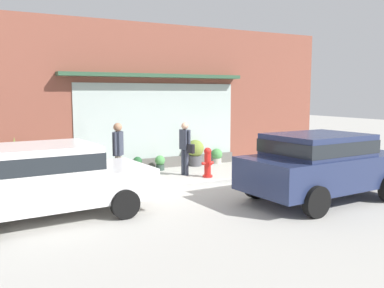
{
  "coord_description": "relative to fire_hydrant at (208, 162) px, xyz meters",
  "views": [
    {
      "loc": [
        -5.42,
        -10.15,
        2.55
      ],
      "look_at": [
        0.5,
        1.2,
        1.0
      ],
      "focal_mm": 39.07,
      "sensor_mm": 36.0,
      "label": 1
    }
  ],
  "objects": [
    {
      "name": "curb_strip",
      "position": [
        -0.83,
        -0.99,
        -0.4
      ],
      "size": [
        14.0,
        0.24,
        0.12
      ],
      "primitive_type": "cube",
      "color": "#B2B2AD",
      "rests_on": "ground_plane"
    },
    {
      "name": "pedestrian_with_handbag",
      "position": [
        -0.47,
        0.58,
        0.51
      ],
      "size": [
        0.29,
        0.64,
        1.66
      ],
      "rotation": [
        0.0,
        0.0,
        5.01
      ],
      "color": "#333847",
      "rests_on": "ground_plane"
    },
    {
      "name": "potted_plant_window_left",
      "position": [
        -1.64,
        1.7,
        -0.21
      ],
      "size": [
        0.32,
        0.32,
        0.52
      ],
      "color": "#9E6042",
      "rests_on": "ground_plane"
    },
    {
      "name": "parked_car_navy",
      "position": [
        1.0,
        -3.67,
        0.46
      ],
      "size": [
        4.13,
        2.3,
        1.61
      ],
      "rotation": [
        0.0,
        0.0,
        0.07
      ],
      "color": "navy",
      "rests_on": "ground_plane"
    },
    {
      "name": "potted_plant_corner_tall",
      "position": [
        0.61,
        1.95,
        0.06
      ],
      "size": [
        0.61,
        0.61,
        0.93
      ],
      "color": "#4C4C51",
      "rests_on": "ground_plane"
    },
    {
      "name": "potted_plant_low_front",
      "position": [
        1.58,
        2.09,
        -0.18
      ],
      "size": [
        0.41,
        0.41,
        0.54
      ],
      "color": "#B7B2A3",
      "rests_on": "ground_plane"
    },
    {
      "name": "fire_hydrant",
      "position": [
        0.0,
        0.0,
        0.0
      ],
      "size": [
        0.38,
        0.35,
        0.91
      ],
      "color": "red",
      "rests_on": "ground_plane"
    },
    {
      "name": "potted_plant_near_hydrant",
      "position": [
        -5.27,
        2.03,
        0.17
      ],
      "size": [
        0.45,
        0.45,
        1.31
      ],
      "color": "#4C4C51",
      "rests_on": "ground_plane"
    },
    {
      "name": "potted_plant_doorstep",
      "position": [
        -4.25,
        1.94,
        -0.11
      ],
      "size": [
        0.54,
        0.54,
        0.69
      ],
      "color": "#33473D",
      "rests_on": "ground_plane"
    },
    {
      "name": "pedestrian_passerby",
      "position": [
        -2.81,
        0.01,
        0.59
      ],
      "size": [
        0.36,
        0.42,
        1.76
      ],
      "rotation": [
        0.0,
        0.0,
        4.05
      ],
      "color": "#9E9384",
      "rests_on": "ground_plane"
    },
    {
      "name": "potted_plant_by_entrance",
      "position": [
        -0.83,
        1.75,
        -0.2
      ],
      "size": [
        0.34,
        0.34,
        0.5
      ],
      "color": "#33473D",
      "rests_on": "ground_plane"
    },
    {
      "name": "storefront",
      "position": [
        -0.83,
        2.39,
        1.94
      ],
      "size": [
        14.0,
        0.81,
        4.88
      ],
      "color": "brown",
      "rests_on": "ground_plane"
    },
    {
      "name": "parked_car_white",
      "position": [
        -5.11,
        -2.09,
        0.4
      ],
      "size": [
        4.43,
        2.36,
        1.52
      ],
      "rotation": [
        0.0,
        0.0,
        0.08
      ],
      "color": "white",
      "rests_on": "ground_plane"
    },
    {
      "name": "ground_plane",
      "position": [
        -0.83,
        -0.79,
        -0.46
      ],
      "size": [
        60.0,
        60.0,
        0.0
      ],
      "primitive_type": "plane",
      "color": "#B2AFA8"
    }
  ]
}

